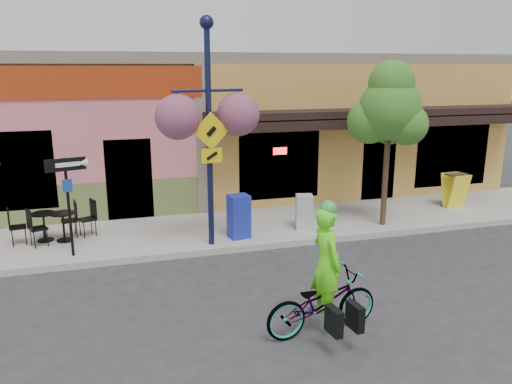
# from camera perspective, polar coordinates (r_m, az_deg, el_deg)

# --- Properties ---
(ground) EXTENTS (90.00, 90.00, 0.00)m
(ground) POSITION_cam_1_polar(r_m,az_deg,el_deg) (11.25, 2.41, -7.42)
(ground) COLOR #2D2D30
(ground) RESTS_ON ground
(sidewalk) EXTENTS (24.00, 3.00, 0.15)m
(sidewalk) POSITION_cam_1_polar(r_m,az_deg,el_deg) (13.02, -0.39, -4.01)
(sidewalk) COLOR #9E9B93
(sidewalk) RESTS_ON ground
(curb) EXTENTS (24.00, 0.12, 0.15)m
(curb) POSITION_cam_1_polar(r_m,az_deg,el_deg) (11.71, 1.55, -6.13)
(curb) COLOR #A8A59E
(curb) RESTS_ON ground
(building) EXTENTS (18.20, 8.20, 4.50)m
(building) POSITION_cam_1_polar(r_m,az_deg,el_deg) (17.83, -5.26, 8.03)
(building) COLOR #D46973
(building) RESTS_ON ground
(bicycle) EXTENTS (1.99, 0.88, 1.01)m
(bicycle) POSITION_cam_1_polar(r_m,az_deg,el_deg) (8.14, 7.56, -12.42)
(bicycle) COLOR #9A150E
(bicycle) RESTS_ON ground
(cyclist_rider) EXTENTS (0.51, 0.71, 1.82)m
(cyclist_rider) POSITION_cam_1_polar(r_m,az_deg,el_deg) (7.99, 7.99, -9.79)
(cyclist_rider) COLOR #64FF1A
(cyclist_rider) RESTS_ON ground
(lamp_post) EXTENTS (1.69, 0.90, 5.03)m
(lamp_post) POSITION_cam_1_polar(r_m,az_deg,el_deg) (11.03, -5.38, 6.46)
(lamp_post) COLOR #12173B
(lamp_post) RESTS_ON sidewalk
(one_way_sign) EXTENTS (0.84, 0.41, 2.15)m
(one_way_sign) POSITION_cam_1_polar(r_m,az_deg,el_deg) (11.28, -20.59, -1.71)
(one_way_sign) COLOR black
(one_way_sign) RESTS_ON sidewalk
(cafe_set_left) EXTENTS (1.59, 1.00, 0.89)m
(cafe_set_left) POSITION_cam_1_polar(r_m,az_deg,el_deg) (12.66, -23.08, -3.24)
(cafe_set_left) COLOR black
(cafe_set_left) RESTS_ON sidewalk
(cafe_set_right) EXTENTS (1.67, 1.27, 0.90)m
(cafe_set_right) POSITION_cam_1_polar(r_m,az_deg,el_deg) (12.47, -21.16, -3.28)
(cafe_set_right) COLOR black
(cafe_set_right) RESTS_ON sidewalk
(newspaper_box_blue) EXTENTS (0.53, 0.49, 1.04)m
(newspaper_box_blue) POSITION_cam_1_polar(r_m,az_deg,el_deg) (11.87, -1.98, -2.81)
(newspaper_box_blue) COLOR #1B2AA7
(newspaper_box_blue) RESTS_ON sidewalk
(newspaper_box_grey) EXTENTS (0.49, 0.47, 0.88)m
(newspaper_box_grey) POSITION_cam_1_polar(r_m,az_deg,el_deg) (12.59, 5.51, -2.27)
(newspaper_box_grey) COLOR #ABABAB
(newspaper_box_grey) RESTS_ON sidewalk
(street_tree) EXTENTS (2.08, 2.08, 4.19)m
(street_tree) POSITION_cam_1_polar(r_m,az_deg,el_deg) (12.93, 14.80, 5.29)
(street_tree) COLOR #3D7A26
(street_tree) RESTS_ON sidewalk
(sandwich_board) EXTENTS (0.64, 0.49, 1.00)m
(sandwich_board) POSITION_cam_1_polar(r_m,az_deg,el_deg) (15.43, 22.22, 0.03)
(sandwich_board) COLOR yellow
(sandwich_board) RESTS_ON sidewalk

